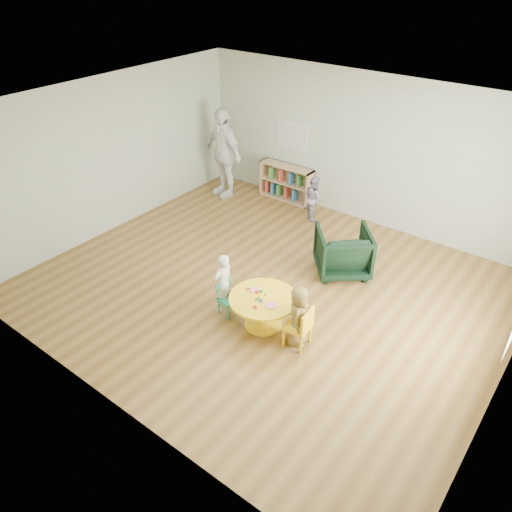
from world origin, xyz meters
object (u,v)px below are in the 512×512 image
(child_left, at_px, (223,283))
(armchair, at_px, (343,252))
(kid_chair_left, at_px, (227,297))
(kid_chair_right, at_px, (300,326))
(child_right, at_px, (299,316))
(toddler, at_px, (314,198))
(activity_table, at_px, (263,306))
(adult_caretaker, at_px, (223,153))
(bookshelf, at_px, (286,182))

(child_left, bearing_deg, armchair, 161.25)
(kid_chair_left, distance_m, kid_chair_right, 1.25)
(child_left, relative_size, child_right, 1.04)
(kid_chair_left, distance_m, toddler, 3.34)
(activity_table, bearing_deg, adult_caretaker, 137.63)
(kid_chair_left, height_order, adult_caretaker, adult_caretaker)
(activity_table, xyz_separation_m, child_right, (0.59, -0.01, 0.12))
(child_right, bearing_deg, activity_table, 67.26)
(toddler, bearing_deg, child_right, 156.68)
(activity_table, relative_size, child_right, 1.06)
(kid_chair_right, distance_m, child_left, 1.34)
(armchair, bearing_deg, kid_chair_right, 61.80)
(adult_caretaker, bearing_deg, activity_table, -29.00)
(bookshelf, height_order, toddler, toddler)
(activity_table, distance_m, kid_chair_left, 0.60)
(activity_table, height_order, toddler, toddler)
(activity_table, bearing_deg, kid_chair_left, -171.66)
(kid_chair_right, relative_size, child_right, 0.68)
(kid_chair_left, xyz_separation_m, adult_caretaker, (-2.68, 3.07, 0.66))
(adult_caretaker, bearing_deg, child_right, -24.37)
(child_right, distance_m, toddler, 3.65)
(child_left, bearing_deg, child_right, 98.62)
(kid_chair_right, distance_m, armchair, 1.97)
(kid_chair_left, distance_m, armchair, 2.13)
(child_left, bearing_deg, adult_caretaker, -133.68)
(activity_table, xyz_separation_m, adult_caretaker, (-3.27, 2.99, 0.60))
(kid_chair_right, bearing_deg, child_right, 57.06)
(child_left, distance_m, toddler, 3.30)
(armchair, relative_size, child_left, 0.90)
(adult_caretaker, bearing_deg, bookshelf, 41.61)
(activity_table, distance_m, toddler, 3.40)
(bookshelf, bearing_deg, child_right, -53.46)
(activity_table, relative_size, bookshelf, 0.81)
(bookshelf, xyz_separation_m, armchair, (2.31, -1.74, 0.02))
(activity_table, xyz_separation_m, toddler, (-1.16, 3.20, 0.10))
(kid_chair_right, bearing_deg, activity_table, 81.60)
(kid_chair_left, height_order, toddler, toddler)
(armchair, bearing_deg, toddler, -84.61)
(toddler, relative_size, adult_caretaker, 0.47)
(child_right, relative_size, adult_caretaker, 0.49)
(bookshelf, bearing_deg, toddler, -24.18)
(kid_chair_right, xyz_separation_m, adult_caretaker, (-3.92, 3.02, 0.60))
(child_left, height_order, adult_caretaker, adult_caretaker)
(armchair, distance_m, child_right, 1.93)
(bookshelf, bearing_deg, activity_table, -59.95)
(armchair, bearing_deg, child_right, 60.33)
(kid_chair_right, xyz_separation_m, child_left, (-1.33, -0.03, 0.14))
(kid_chair_right, height_order, child_left, child_left)
(kid_chair_left, distance_m, adult_caretaker, 4.13)
(activity_table, distance_m, kid_chair_right, 0.65)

